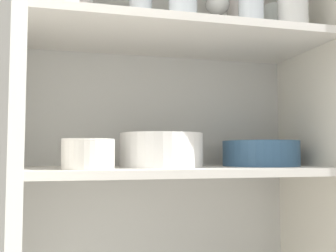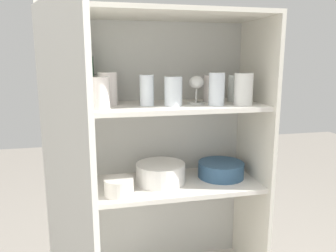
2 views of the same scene
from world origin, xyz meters
name	(u,v)px [view 1 (image 1 of 2)]	position (x,y,z in m)	size (l,w,h in m)	color
cupboard_back_panel	(149,173)	(0.00, 0.36, 0.75)	(0.92, 0.02, 1.50)	silver
cupboard_side_right	(313,174)	(0.45, 0.17, 0.75)	(0.02, 0.38, 1.50)	silver
shelf_board_middle	(162,171)	(0.00, 0.17, 0.76)	(0.88, 0.35, 0.02)	silver
shelf_board_upper	(162,37)	(0.00, 0.17, 1.12)	(0.88, 0.35, 0.02)	silver
tumbler_glass_0	(251,6)	(0.22, 0.10, 1.20)	(0.07, 0.07, 0.14)	white
tumbler_glass_1	(78,5)	(-0.22, 0.20, 1.20)	(0.08, 0.08, 0.14)	silver
tumbler_glass_3	(183,7)	(0.04, 0.13, 1.20)	(0.08, 0.08, 0.12)	white
tumbler_glass_4	(72,17)	(-0.24, 0.29, 1.20)	(0.08, 0.08, 0.13)	silver
tumbler_glass_5	(275,26)	(0.36, 0.21, 1.20)	(0.07, 0.07, 0.12)	white
tumbler_glass_6	(141,6)	(-0.06, 0.16, 1.20)	(0.06, 0.06, 0.13)	white
tumbler_glass_7	(238,23)	(0.24, 0.21, 1.20)	(0.07, 0.07, 0.12)	silver
tumbler_glass_8	(293,8)	(0.34, 0.08, 1.20)	(0.08, 0.08, 0.14)	white
wine_glass_0	(218,9)	(0.16, 0.17, 1.22)	(0.08, 0.08, 0.12)	white
plate_stack_white	(162,150)	(0.00, 0.18, 0.82)	(0.22, 0.22, 0.09)	white
mixing_bowl_large	(261,152)	(0.30, 0.19, 0.81)	(0.22, 0.22, 0.07)	#33567A
serving_bowl_small	(88,153)	(-0.20, 0.09, 0.81)	(0.12, 0.12, 0.07)	silver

